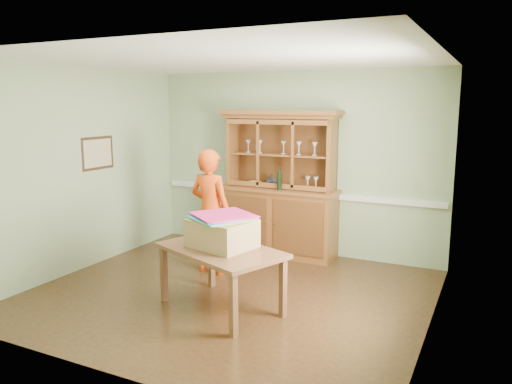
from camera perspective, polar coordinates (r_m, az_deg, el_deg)
The scene contains 14 objects.
floor at distance 6.05m, azimuth -3.08°, elevation -11.51°, with size 4.50×4.50×0.00m, color #4A3018.
ceiling at distance 5.65m, azimuth -3.34°, elevation 14.87°, with size 4.50×4.50×0.00m, color white.
wall_back at distance 7.49m, azimuth 4.33°, elevation 3.33°, with size 4.50×4.50×0.00m, color #90A77D.
wall_left at distance 7.07m, azimuth -19.32°, elevation 2.39°, with size 4.00×4.00×0.00m, color #90A77D.
wall_right at distance 5.01m, azimuth 19.85°, elevation -0.60°, with size 4.00×4.00×0.00m, color #90A77D.
wall_front at distance 4.11m, azimuth -17.04°, elevation -2.68°, with size 4.50×4.50×0.00m, color #90A77D.
chair_rail at distance 7.53m, azimuth 4.22°, elevation -0.09°, with size 4.41×0.05×0.08m, color silver.
framed_map at distance 7.25m, azimuth -17.61°, elevation 4.25°, with size 0.03×0.60×0.46m.
window_panel at distance 4.69m, azimuth 19.28°, elevation 0.61°, with size 0.03×0.96×1.36m.
china_hutch at distance 7.42m, azimuth 2.57°, elevation -1.42°, with size 1.81×0.60×2.13m.
dining_table at distance 5.45m, azimuth -4.05°, elevation -7.25°, with size 1.58×1.26×0.69m.
cardboard_box at distance 5.44m, azimuth -3.90°, elevation -4.72°, with size 0.66×0.52×0.31m, color tan.
kite_stack at distance 5.41m, azimuth -3.71°, elevation -2.82°, with size 0.79×0.79×0.05m.
person at distance 6.60m, azimuth -5.22°, elevation -2.22°, with size 0.60×0.39×1.65m, color #E8480E.
Camera 1 is at (2.77, -4.90, 2.22)m, focal length 35.00 mm.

